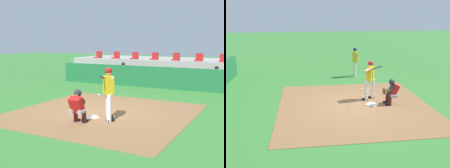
% 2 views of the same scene
% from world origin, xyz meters
% --- Properties ---
extents(ground_plane, '(80.00, 80.00, 0.00)m').
position_xyz_m(ground_plane, '(0.00, 0.00, 0.00)').
color(ground_plane, '#387A33').
extents(dirt_infield, '(6.40, 6.40, 0.01)m').
position_xyz_m(dirt_infield, '(0.00, 0.00, 0.01)').
color(dirt_infield, olive).
rests_on(dirt_infield, ground).
extents(home_plate, '(0.62, 0.62, 0.02)m').
position_xyz_m(home_plate, '(0.00, -0.80, 0.02)').
color(home_plate, white).
rests_on(home_plate, dirt_infield).
extents(batter_at_plate, '(0.53, 0.91, 1.80)m').
position_xyz_m(batter_at_plate, '(0.69, -0.84, 1.04)').
color(batter_at_plate, silver).
rests_on(batter_at_plate, ground).
extents(catcher_crouched, '(0.49, 1.65, 1.13)m').
position_xyz_m(catcher_crouched, '(-0.02, -1.60, 0.61)').
color(catcher_crouched, gray).
rests_on(catcher_crouched, ground).
extents(dugout_wall, '(13.00, 0.30, 1.20)m').
position_xyz_m(dugout_wall, '(0.00, 6.50, 0.60)').
color(dugout_wall, '#1E6638').
rests_on(dugout_wall, ground).
extents(dugout_bench, '(11.80, 0.44, 0.45)m').
position_xyz_m(dugout_bench, '(0.00, 7.50, 0.23)').
color(dugout_bench, olive).
rests_on(dugout_bench, ground).
extents(dugout_player_0, '(0.49, 0.70, 1.30)m').
position_xyz_m(dugout_player_0, '(-2.83, 7.34, 0.67)').
color(dugout_player_0, '#939399').
rests_on(dugout_player_0, ground).
extents(dugout_player_1, '(0.49, 0.70, 1.30)m').
position_xyz_m(dugout_player_1, '(2.81, 7.34, 0.67)').
color(dugout_player_1, '#939399').
rests_on(dugout_player_1, ground).
extents(stands_platform, '(15.00, 4.40, 1.40)m').
position_xyz_m(stands_platform, '(0.00, 10.90, 0.70)').
color(stands_platform, '#9E9E99').
rests_on(stands_platform, ground).
extents(stadium_seat_0, '(0.46, 0.46, 0.48)m').
position_xyz_m(stadium_seat_0, '(-5.78, 9.38, 1.53)').
color(stadium_seat_0, '#A51E1E').
rests_on(stadium_seat_0, stands_platform).
extents(stadium_seat_1, '(0.46, 0.46, 0.48)m').
position_xyz_m(stadium_seat_1, '(-4.33, 9.38, 1.53)').
color(stadium_seat_1, '#A51E1E').
rests_on(stadium_seat_1, stands_platform).
extents(stadium_seat_2, '(0.46, 0.46, 0.48)m').
position_xyz_m(stadium_seat_2, '(-2.89, 9.38, 1.53)').
color(stadium_seat_2, '#A51E1E').
rests_on(stadium_seat_2, stands_platform).
extents(stadium_seat_3, '(0.46, 0.46, 0.48)m').
position_xyz_m(stadium_seat_3, '(-1.44, 9.38, 1.53)').
color(stadium_seat_3, '#A51E1E').
rests_on(stadium_seat_3, stands_platform).
extents(stadium_seat_4, '(0.46, 0.46, 0.48)m').
position_xyz_m(stadium_seat_4, '(0.00, 9.38, 1.53)').
color(stadium_seat_4, '#A51E1E').
rests_on(stadium_seat_4, stands_platform).
extents(stadium_seat_5, '(0.46, 0.46, 0.48)m').
position_xyz_m(stadium_seat_5, '(1.44, 9.38, 1.53)').
color(stadium_seat_5, '#A51E1E').
rests_on(stadium_seat_5, stands_platform).
extents(stadium_seat_6, '(0.46, 0.46, 0.48)m').
position_xyz_m(stadium_seat_6, '(2.89, 9.38, 1.53)').
color(stadium_seat_6, '#A51E1E').
rests_on(stadium_seat_6, stands_platform).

